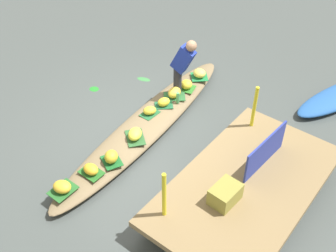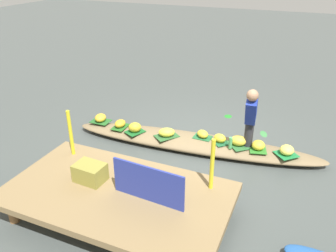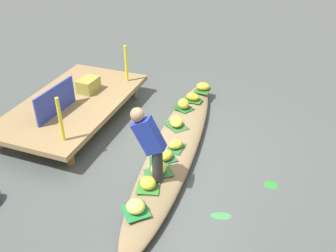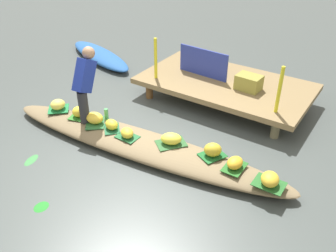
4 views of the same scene
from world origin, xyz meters
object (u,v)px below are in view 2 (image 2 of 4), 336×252
Objects in this scene: banana_bunch_6 at (135,127)px; market_banner at (148,184)px; banana_bunch_1 at (258,145)px; vendor_person at (251,114)px; banana_bunch_7 at (100,118)px; banana_bunch_5 at (167,132)px; vendor_boat at (194,142)px; banana_bunch_8 at (203,134)px; produce_crate at (90,173)px; banana_bunch_2 at (120,124)px; banana_bunch_3 at (238,141)px; water_bottle at (230,143)px; banana_bunch_0 at (287,150)px; banana_bunch_4 at (220,138)px.

market_banner reaches higher than banana_bunch_6.
vendor_person is at bearing 11.05° from banana_bunch_1.
banana_bunch_5 is at bearing 177.60° from banana_bunch_7.
banana_bunch_1 is at bearing -174.02° from banana_bunch_5.
banana_bunch_8 is (-0.15, -0.07, 0.19)m from vendor_boat.
produce_crate reaches higher than banana_bunch_8.
banana_bunch_2 is at bearing 3.84° from banana_bunch_1.
banana_bunch_1 is at bearing -176.16° from banana_bunch_2.
vendor_person is 2.43m from market_banner.
banana_bunch_6 is 2.29m from vendor_person.
banana_bunch_8 is (0.71, -0.03, -0.02)m from banana_bunch_3.
market_banner is 1.00m from produce_crate.
banana_bunch_8 is 2.48m from produce_crate.
banana_bunch_7 is 0.65× the size of produce_crate.
banana_bunch_1 is at bearing 175.92° from vendor_boat.
banana_bunch_5 is (-1.04, -0.00, 0.01)m from banana_bunch_2.
banana_bunch_7 is (3.30, 0.12, -0.01)m from banana_bunch_1.
produce_crate reaches higher than banana_bunch_2.
market_banner reaches higher than vendor_boat.
banana_bunch_5 is 0.26× the size of vendor_person.
water_bottle is at bearing -128.17° from produce_crate.
market_banner is (0.62, 2.13, 0.34)m from water_bottle.
produce_crate is at bearing 120.10° from banana_bunch_7.
banana_bunch_0 is 0.21× the size of vendor_person.
banana_bunch_4 reaches higher than vendor_boat.
banana_bunch_3 is at bearing -171.73° from banana_bunch_5.
vendor_person reaches higher than banana_bunch_5.
banana_bunch_2 is at bearing -71.20° from produce_crate.
banana_bunch_2 is 0.22× the size of vendor_person.
banana_bunch_8 is (1.07, -0.05, -0.02)m from banana_bunch_1.
vendor_boat is at bearing 1.07° from banana_bunch_1.
market_banner is (0.38, 2.28, 0.37)m from banana_bunch_4.
vendor_boat is at bearing 2.70° from banana_bunch_4.
banana_bunch_6 is 0.92m from banana_bunch_7.
market_banner is at bearing 128.72° from banana_bunch_2.
water_bottle is at bearing 56.38° from banana_bunch_3.
banana_bunch_1 is at bearing 179.90° from banana_bunch_4.
vendor_person is 2.74× the size of produce_crate.
banana_bunch_1 is (0.49, 0.03, 0.00)m from banana_bunch_0.
water_bottle is (-0.59, 0.20, 0.03)m from banana_bunch_8.
banana_bunch_7 is at bearing -0.66° from water_bottle.
banana_bunch_4 is at bearing -32.22° from water_bottle.
banana_bunch_4 is at bearing -177.39° from banana_bunch_7.
banana_bunch_1 is 0.72m from banana_bunch_4.
banana_bunch_4 is at bearing -96.04° from market_banner.
banana_bunch_3 is at bearing -17.26° from vendor_person.
banana_bunch_5 is (2.23, 0.21, -0.00)m from banana_bunch_0.
banana_bunch_2 is 1.04m from banana_bunch_5.
banana_bunch_7 is (3.80, 0.14, -0.01)m from banana_bunch_0.
banana_bunch_0 reaches higher than banana_bunch_8.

